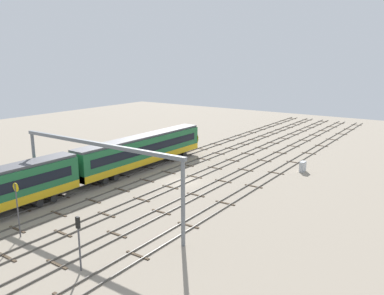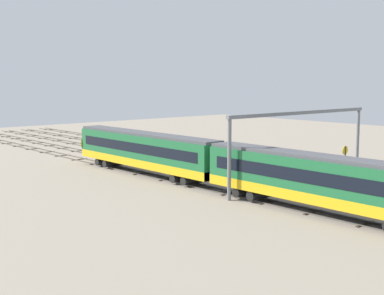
% 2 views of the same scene
% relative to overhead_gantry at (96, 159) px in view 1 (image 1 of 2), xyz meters
% --- Properties ---
extents(ground_plane, '(144.41, 144.41, 0.00)m').
position_rel_overhead_gantry_xyz_m(ground_plane, '(14.28, -0.02, -6.14)').
color(ground_plane, gray).
extents(track_near_foreground, '(128.41, 2.40, 0.16)m').
position_rel_overhead_gantry_xyz_m(track_near_foreground, '(14.28, -8.45, -6.07)').
color(track_near_foreground, '#59544C').
rests_on(track_near_foreground, ground).
extents(track_second_near, '(128.41, 2.40, 0.16)m').
position_rel_overhead_gantry_xyz_m(track_second_near, '(14.28, -4.23, -6.07)').
color(track_second_near, '#59544C').
rests_on(track_second_near, ground).
extents(track_middle, '(128.41, 2.40, 0.16)m').
position_rel_overhead_gantry_xyz_m(track_middle, '(14.28, -0.02, -6.07)').
color(track_middle, '#59544C').
rests_on(track_middle, ground).
extents(track_second_far, '(128.41, 2.40, 0.16)m').
position_rel_overhead_gantry_xyz_m(track_second_far, '(14.28, 4.20, -6.07)').
color(track_second_far, '#59544C').
rests_on(track_second_far, ground).
extents(track_with_train, '(128.41, 2.40, 0.16)m').
position_rel_overhead_gantry_xyz_m(track_with_train, '(14.28, 8.42, -6.07)').
color(track_with_train, '#59544C').
rests_on(track_with_train, ground).
extents(overhead_gantry, '(0.40, 21.52, 7.86)m').
position_rel_overhead_gantry_xyz_m(overhead_gantry, '(0.00, 0.00, 0.00)').
color(overhead_gantry, slate).
rests_on(overhead_gantry, ground).
extents(speed_sign_mid_trackside, '(0.14, 0.81, 5.09)m').
position_rel_overhead_gantry_xyz_m(speed_sign_mid_trackside, '(-7.02, 2.58, -2.93)').
color(speed_sign_mid_trackside, '#4C4C51').
rests_on(speed_sign_mid_trackside, ground).
extents(signal_light_trackside_approach, '(0.31, 0.32, 4.34)m').
position_rel_overhead_gantry_xyz_m(signal_light_trackside_approach, '(-7.65, -6.46, -3.29)').
color(signal_light_trackside_approach, '#4C4C51').
rests_on(signal_light_trackside_approach, ground).
extents(relay_cabinet, '(1.26, 0.64, 1.48)m').
position_rel_overhead_gantry_xyz_m(relay_cabinet, '(27.91, -11.25, -5.40)').
color(relay_cabinet, '#B2B7BC').
rests_on(relay_cabinet, ground).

